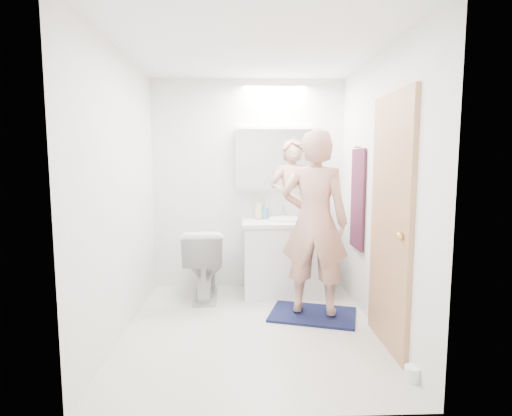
{
  "coord_description": "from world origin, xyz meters",
  "views": [
    {
      "loc": [
        -0.09,
        -3.43,
        1.49
      ],
      "look_at": [
        0.05,
        0.25,
        1.05
      ],
      "focal_mm": 28.36,
      "sensor_mm": 36.0,
      "label": 1
    }
  ],
  "objects_px": {
    "medicine_cabinet": "(275,159)",
    "person": "(314,222)",
    "soap_bottle_b": "(264,211)",
    "toothbrush_cup": "(304,215)",
    "toilet_paper_roll": "(413,374)",
    "soap_bottle_a": "(258,209)",
    "vanity_cabinet": "(285,259)",
    "toilet": "(204,263)"
  },
  "relations": [
    {
      "from": "medicine_cabinet",
      "to": "person",
      "type": "height_order",
      "value": "medicine_cabinet"
    },
    {
      "from": "soap_bottle_b",
      "to": "toothbrush_cup",
      "type": "distance_m",
      "value": 0.45
    },
    {
      "from": "medicine_cabinet",
      "to": "toilet_paper_roll",
      "type": "bearing_deg",
      "value": -69.61
    },
    {
      "from": "soap_bottle_a",
      "to": "person",
      "type": "bearing_deg",
      "value": -59.66
    },
    {
      "from": "vanity_cabinet",
      "to": "toothbrush_cup",
      "type": "height_order",
      "value": "toothbrush_cup"
    },
    {
      "from": "soap_bottle_a",
      "to": "medicine_cabinet",
      "type": "bearing_deg",
      "value": 17.43
    },
    {
      "from": "vanity_cabinet",
      "to": "toilet_paper_roll",
      "type": "relative_size",
      "value": 8.18
    },
    {
      "from": "vanity_cabinet",
      "to": "person",
      "type": "relative_size",
      "value": 0.52
    },
    {
      "from": "toothbrush_cup",
      "to": "soap_bottle_b",
      "type": "bearing_deg",
      "value": 177.46
    },
    {
      "from": "toothbrush_cup",
      "to": "toilet_paper_roll",
      "type": "relative_size",
      "value": 0.82
    },
    {
      "from": "person",
      "to": "toilet_paper_roll",
      "type": "height_order",
      "value": "person"
    },
    {
      "from": "medicine_cabinet",
      "to": "soap_bottle_b",
      "type": "xyz_separation_m",
      "value": [
        -0.12,
        -0.03,
        -0.59
      ]
    },
    {
      "from": "vanity_cabinet",
      "to": "soap_bottle_a",
      "type": "bearing_deg",
      "value": 152.55
    },
    {
      "from": "toilet",
      "to": "person",
      "type": "xyz_separation_m",
      "value": [
        1.08,
        -0.57,
        0.53
      ]
    },
    {
      "from": "vanity_cabinet",
      "to": "medicine_cabinet",
      "type": "relative_size",
      "value": 1.02
    },
    {
      "from": "soap_bottle_a",
      "to": "soap_bottle_b",
      "type": "distance_m",
      "value": 0.08
    },
    {
      "from": "soap_bottle_b",
      "to": "toilet_paper_roll",
      "type": "distance_m",
      "value": 2.38
    },
    {
      "from": "toilet_paper_roll",
      "to": "person",
      "type": "bearing_deg",
      "value": 111.88
    },
    {
      "from": "soap_bottle_a",
      "to": "toilet_paper_roll",
      "type": "bearing_deg",
      "value": -64.45
    },
    {
      "from": "person",
      "to": "soap_bottle_a",
      "type": "distance_m",
      "value": 0.97
    },
    {
      "from": "medicine_cabinet",
      "to": "toilet_paper_roll",
      "type": "height_order",
      "value": "medicine_cabinet"
    },
    {
      "from": "toilet",
      "to": "soap_bottle_a",
      "type": "relative_size",
      "value": 3.34
    },
    {
      "from": "soap_bottle_b",
      "to": "toilet_paper_roll",
      "type": "relative_size",
      "value": 1.61
    },
    {
      "from": "toothbrush_cup",
      "to": "toilet",
      "type": "bearing_deg",
      "value": -166.16
    },
    {
      "from": "soap_bottle_a",
      "to": "toothbrush_cup",
      "type": "bearing_deg",
      "value": 1.1
    },
    {
      "from": "medicine_cabinet",
      "to": "soap_bottle_b",
      "type": "bearing_deg",
      "value": -166.24
    },
    {
      "from": "person",
      "to": "toothbrush_cup",
      "type": "relative_size",
      "value": 19.11
    },
    {
      "from": "medicine_cabinet",
      "to": "person",
      "type": "bearing_deg",
      "value": -71.61
    },
    {
      "from": "vanity_cabinet",
      "to": "person",
      "type": "height_order",
      "value": "person"
    },
    {
      "from": "vanity_cabinet",
      "to": "toilet",
      "type": "xyz_separation_m",
      "value": [
        -0.88,
        -0.11,
        -0.01
      ]
    },
    {
      "from": "soap_bottle_a",
      "to": "soap_bottle_b",
      "type": "height_order",
      "value": "soap_bottle_a"
    },
    {
      "from": "person",
      "to": "toilet_paper_roll",
      "type": "bearing_deg",
      "value": 128.82
    },
    {
      "from": "person",
      "to": "medicine_cabinet",
      "type": "bearing_deg",
      "value": -54.67
    },
    {
      "from": "toilet",
      "to": "toothbrush_cup",
      "type": "height_order",
      "value": "toothbrush_cup"
    },
    {
      "from": "medicine_cabinet",
      "to": "toothbrush_cup",
      "type": "xyz_separation_m",
      "value": [
        0.33,
        -0.05,
        -0.64
      ]
    },
    {
      "from": "toilet",
      "to": "toothbrush_cup",
      "type": "xyz_separation_m",
      "value": [
        1.12,
        0.28,
        0.48
      ]
    },
    {
      "from": "vanity_cabinet",
      "to": "medicine_cabinet",
      "type": "height_order",
      "value": "medicine_cabinet"
    },
    {
      "from": "person",
      "to": "soap_bottle_a",
      "type": "bearing_deg",
      "value": -42.73
    },
    {
      "from": "person",
      "to": "soap_bottle_b",
      "type": "xyz_separation_m",
      "value": [
        -0.42,
        0.87,
        0.0
      ]
    },
    {
      "from": "soap_bottle_a",
      "to": "soap_bottle_b",
      "type": "bearing_deg",
      "value": 23.62
    },
    {
      "from": "toilet",
      "to": "soap_bottle_a",
      "type": "xyz_separation_m",
      "value": [
        0.6,
        0.27,
        0.55
      ]
    },
    {
      "from": "medicine_cabinet",
      "to": "toilet_paper_roll",
      "type": "relative_size",
      "value": 8.0
    }
  ]
}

